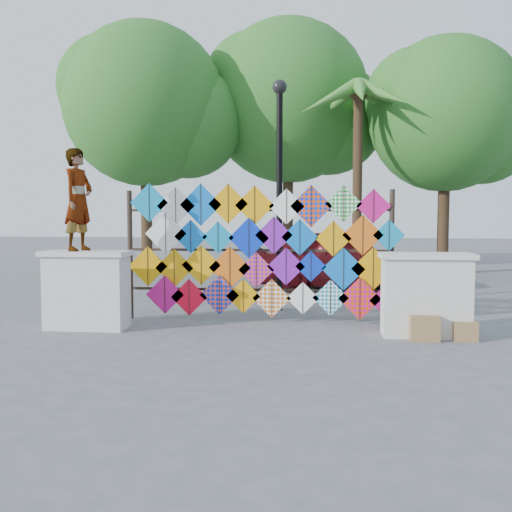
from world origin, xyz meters
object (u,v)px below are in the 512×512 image
object	(u,v)px
vendor_woman	(78,200)
lamppost	(279,172)
kite_rack	(260,252)
sedan	(339,259)

from	to	relation	value
vendor_woman	lamppost	distance (m)	3.86
kite_rack	vendor_woman	xyz separation A→B (m)	(-2.87, -0.92, 0.89)
kite_rack	sedan	size ratio (longest dim) A/B	1.08
vendor_woman	lamppost	xyz separation A→B (m)	(3.11, 2.20, 0.58)
sedan	lamppost	size ratio (longest dim) A/B	1.02
vendor_woman	sedan	xyz separation A→B (m)	(4.40, 5.61, -1.34)
kite_rack	vendor_woman	distance (m)	3.14
kite_rack	lamppost	xyz separation A→B (m)	(0.24, 1.28, 1.47)
lamppost	kite_rack	bearing A→B (deg)	-100.75
vendor_woman	sedan	size ratio (longest dim) A/B	0.37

